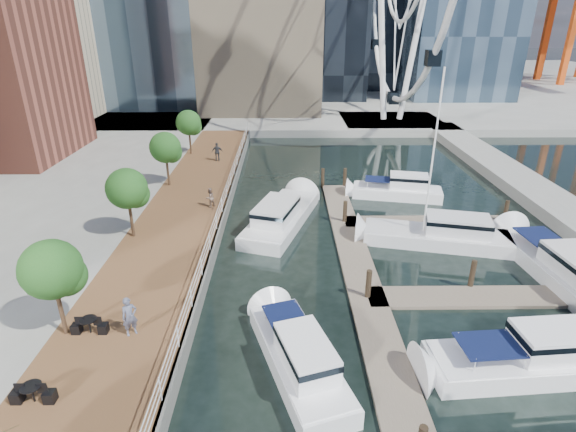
{
  "coord_description": "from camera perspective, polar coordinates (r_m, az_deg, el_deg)",
  "views": [
    {
      "loc": [
        -1.54,
        -12.6,
        13.92
      ],
      "look_at": [
        -1.28,
        12.56,
        3.0
      ],
      "focal_mm": 28.0,
      "sensor_mm": 36.0,
      "label": 1
    }
  ],
  "objects": [
    {
      "name": "yacht_foreground",
      "position": [
        23.07,
        28.15,
        -16.96
      ],
      "size": [
        9.83,
        3.3,
        2.15
      ],
      "primitive_type": null,
      "rotation": [
        0.0,
        0.0,
        1.65
      ],
      "color": "white",
      "rests_on": "ground"
    },
    {
      "name": "floating_docks",
      "position": [
        27.94,
        19.53,
        -6.76
      ],
      "size": [
        16.0,
        34.0,
        2.6
      ],
      "color": "#6D6051",
      "rests_on": "ground"
    },
    {
      "name": "breakwater",
      "position": [
        41.32,
        30.89,
        1.05
      ],
      "size": [
        4.0,
        60.0,
        1.0
      ],
      "primitive_type": "cube",
      "color": "gray",
      "rests_on": "ground"
    },
    {
      "name": "boardwalk",
      "position": [
        31.59,
        -14.2,
        -2.45
      ],
      "size": [
        6.0,
        60.0,
        1.0
      ],
      "primitive_type": "cube",
      "color": "brown",
      "rests_on": "ground"
    },
    {
      "name": "seawall",
      "position": [
        31.02,
        -8.8,
        -2.47
      ],
      "size": [
        0.25,
        60.0,
        1.0
      ],
      "primitive_type": "cube",
      "color": "#595954",
      "rests_on": "ground"
    },
    {
      "name": "pedestrian_far",
      "position": [
        45.99,
        -8.97,
        8.06
      ],
      "size": [
        1.11,
        0.52,
        1.84
      ],
      "primitive_type": "imported",
      "rotation": [
        0.0,
        0.0,
        3.21
      ],
      "color": "#2E3239",
      "rests_on": "boardwalk"
    },
    {
      "name": "pedestrian_mid",
      "position": [
        34.3,
        -9.89,
        2.32
      ],
      "size": [
        0.9,
        0.93,
        1.5
      ],
      "primitive_type": "imported",
      "rotation": [
        0.0,
        0.0,
        -2.25
      ],
      "color": "#876B5D",
      "rests_on": "boardwalk"
    },
    {
      "name": "land_far",
      "position": [
        115.4,
        0.2,
        16.79
      ],
      "size": [
        200.0,
        114.0,
        1.0
      ],
      "primitive_type": "cube",
      "color": "gray",
      "rests_on": "ground"
    },
    {
      "name": "pedestrian_near",
      "position": [
        21.52,
        -19.46,
        -11.94
      ],
      "size": [
        0.82,
        0.75,
        1.87
      ],
      "primitive_type": "imported",
      "rotation": [
        0.0,
        0.0,
        0.6
      ],
      "color": "#50556B",
      "rests_on": "boardwalk"
    },
    {
      "name": "moored_yachts",
      "position": [
        30.38,
        17.3,
        -4.97
      ],
      "size": [
        21.6,
        32.61,
        11.5
      ],
      "color": "silver",
      "rests_on": "ground"
    },
    {
      "name": "railing",
      "position": [
        30.6,
        -9.1,
        -0.75
      ],
      "size": [
        0.1,
        60.0,
        1.05
      ],
      "primitive_type": null,
      "color": "white",
      "rests_on": "boardwalk"
    },
    {
      "name": "pier",
      "position": [
        67.79,
        12.95,
        11.47
      ],
      "size": [
        14.0,
        12.0,
        1.0
      ],
      "primitive_type": "cube",
      "color": "gray",
      "rests_on": "ground"
    },
    {
      "name": "street_trees",
      "position": [
        29.96,
        -19.79,
        3.28
      ],
      "size": [
        2.6,
        42.6,
        4.6
      ],
      "color": "#3F2B1C",
      "rests_on": "ground"
    },
    {
      "name": "ground",
      "position": [
        18.84,
        4.71,
        -24.28
      ],
      "size": [
        520.0,
        520.0,
        0.0
      ],
      "primitive_type": "plane",
      "color": "black",
      "rests_on": "ground"
    }
  ]
}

